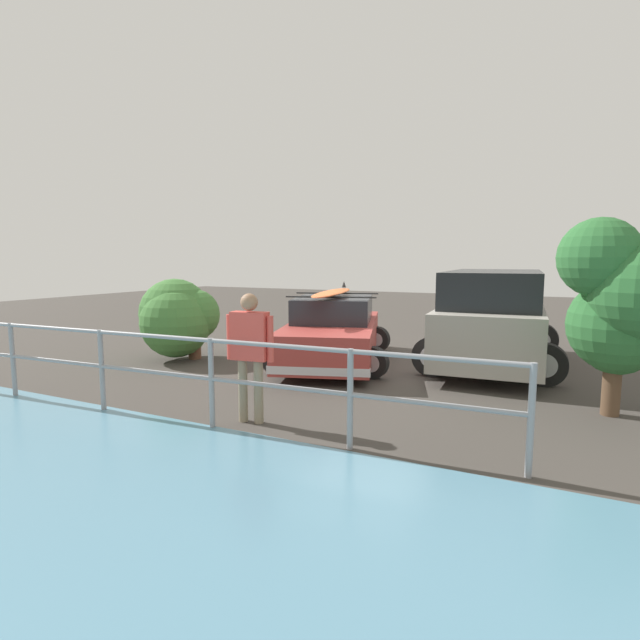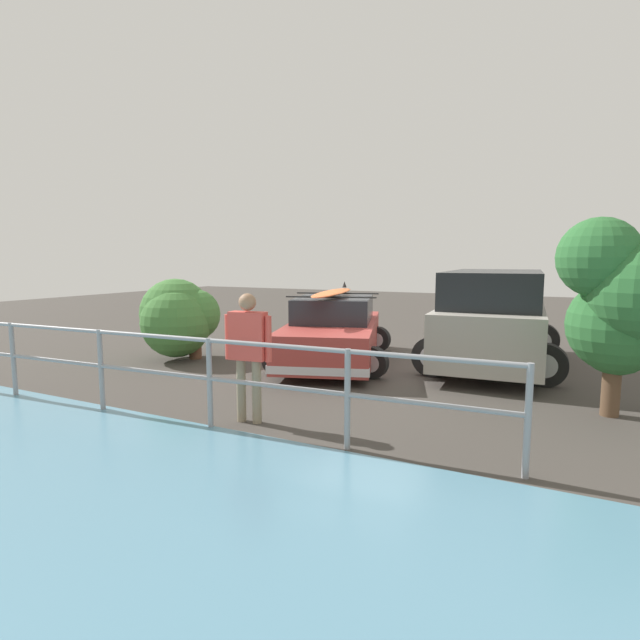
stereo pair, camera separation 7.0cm
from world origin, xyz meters
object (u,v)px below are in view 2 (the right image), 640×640
at_px(sedan_car, 333,332).
at_px(bush_near_right, 623,305).
at_px(suv_car, 493,317).
at_px(person_bystander, 248,346).
at_px(bush_near_left, 179,318).

height_order(sedan_car, bush_near_right, bush_near_right).
xyz_separation_m(sedan_car, bush_near_right, (-4.97, 1.74, 0.91)).
xyz_separation_m(suv_car, person_bystander, (2.34, 5.12, 0.05)).
bearing_deg(bush_near_left, person_bystander, 143.41).
bearing_deg(suv_car, person_bystander, 65.47).
xyz_separation_m(suv_car, bush_near_left, (6.05, 2.36, -0.09)).
height_order(sedan_car, bush_near_left, bush_near_left).
distance_m(suv_car, bush_near_left, 6.50).
distance_m(sedan_car, bush_near_left, 3.30).
bearing_deg(sedan_car, bush_near_right, 160.67).
relative_size(sedan_car, bush_near_left, 2.67).
bearing_deg(bush_near_right, sedan_car, -19.33).
distance_m(suv_car, person_bystander, 5.63).
bearing_deg(suv_car, bush_near_left, 21.34).
height_order(sedan_car, suv_car, suv_car).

